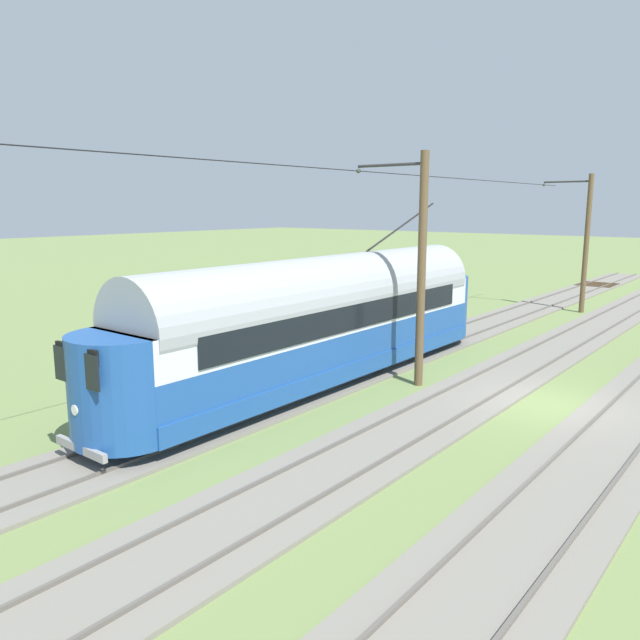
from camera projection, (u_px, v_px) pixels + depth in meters
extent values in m
plane|color=olive|center=(549.00, 406.00, 18.58)|extent=(220.00, 220.00, 0.00)
cube|color=slate|center=(630.00, 420.00, 17.20)|extent=(2.80, 80.00, 0.10)
cube|color=#59544C|center=(603.00, 412.00, 17.62)|extent=(0.07, 80.00, 0.08)
cube|color=slate|center=(479.00, 390.00, 19.94)|extent=(2.80, 80.00, 0.10)
cube|color=#59544C|center=(458.00, 384.00, 20.37)|extent=(0.07, 80.00, 0.08)
cube|color=#59544C|center=(500.00, 392.00, 19.49)|extent=(0.07, 80.00, 0.08)
cube|color=slate|center=(364.00, 368.00, 22.68)|extent=(2.80, 80.00, 0.10)
cube|color=#59544C|center=(348.00, 363.00, 23.11)|extent=(0.07, 80.00, 0.08)
cube|color=#59544C|center=(381.00, 369.00, 22.23)|extent=(0.07, 80.00, 0.08)
cube|color=#47331E|center=(602.00, 283.00, 47.28)|extent=(2.50, 0.24, 0.08)
cube|color=#47331E|center=(600.00, 284.00, 46.78)|extent=(2.50, 0.24, 0.08)
cube|color=#47331E|center=(597.00, 285.00, 46.28)|extent=(2.50, 0.24, 0.08)
cube|color=#47331E|center=(595.00, 285.00, 45.78)|extent=(2.50, 0.24, 0.08)
cube|color=#47331E|center=(592.00, 286.00, 45.28)|extent=(2.50, 0.24, 0.08)
cube|color=#1E4C93|center=(325.00, 363.00, 20.78)|extent=(2.65, 15.60, 0.55)
cube|color=#1E4C93|center=(326.00, 341.00, 20.65)|extent=(2.55, 15.60, 0.95)
cube|color=silver|center=(326.00, 312.00, 20.47)|extent=(2.55, 15.60, 1.05)
cylinder|color=#999EA3|center=(326.00, 296.00, 20.37)|extent=(2.65, 15.29, 2.65)
cylinder|color=#1E4C93|center=(124.00, 386.00, 14.64)|extent=(2.55, 2.55, 2.55)
cylinder|color=#1E4C93|center=(437.00, 305.00, 26.56)|extent=(2.55, 2.55, 2.55)
cube|color=black|center=(77.00, 354.00, 13.58)|extent=(1.63, 0.08, 0.36)
cube|color=black|center=(76.00, 368.00, 13.61)|extent=(1.73, 0.06, 0.80)
cube|color=black|center=(296.00, 308.00, 21.26)|extent=(0.04, 13.11, 0.80)
cube|color=black|center=(358.00, 316.00, 19.67)|extent=(0.04, 13.11, 0.80)
cylinder|color=silver|center=(75.00, 410.00, 13.72)|extent=(0.24, 0.06, 0.24)
cube|color=gray|center=(81.00, 449.00, 13.93)|extent=(1.94, 0.12, 0.20)
cylinder|color=black|center=(402.00, 226.00, 23.61)|extent=(0.07, 4.79, 1.76)
cylinder|color=black|center=(196.00, 399.00, 17.41)|extent=(0.10, 0.76, 0.76)
cylinder|color=black|center=(232.00, 409.00, 16.53)|extent=(0.10, 0.76, 0.76)
cylinder|color=black|center=(387.00, 340.00, 25.09)|extent=(0.10, 0.76, 0.76)
cylinder|color=black|center=(418.00, 345.00, 24.21)|extent=(0.10, 0.76, 0.76)
cylinder|color=brown|center=(586.00, 244.00, 34.14)|extent=(0.28, 0.28, 7.62)
cylinder|color=#2D2D2D|center=(567.00, 182.00, 34.30)|extent=(2.54, 0.10, 0.10)
sphere|color=#334733|center=(544.00, 185.00, 35.10)|extent=(0.16, 0.16, 0.16)
cylinder|color=brown|center=(422.00, 272.00, 20.05)|extent=(0.28, 0.28, 7.62)
cylinder|color=#2D2D2D|center=(390.00, 165.00, 20.20)|extent=(2.54, 0.10, 0.10)
sphere|color=#334733|center=(358.00, 171.00, 21.01)|extent=(0.16, 0.16, 0.16)
cylinder|color=black|center=(125.00, 154.00, 13.96)|extent=(0.03, 58.97, 0.03)
cylinder|color=black|center=(567.00, 182.00, 34.30)|extent=(2.54, 0.02, 0.02)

